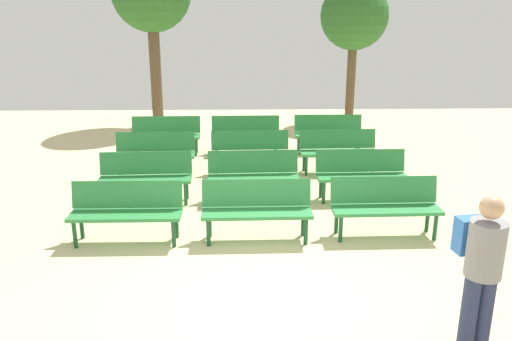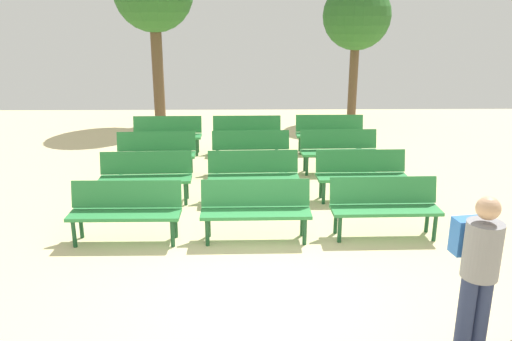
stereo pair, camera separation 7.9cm
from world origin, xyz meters
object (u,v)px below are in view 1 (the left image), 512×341
bench_r2_c1 (250,150)px  bench_r0_c0 (126,208)px  bench_r0_c2 (385,203)px  visitor_with_backpack (481,266)px  bench_r1_c0 (146,174)px  bench_r1_c1 (253,173)px  bench_r1_c2 (361,172)px  bench_r3_c2 (328,131)px  bench_r0_c1 (257,206)px  tree_1 (354,17)px  bench_r2_c0 (155,151)px  bench_r3_c0 (166,133)px  bench_r3_c1 (246,132)px  bench_r2_c2 (338,148)px

bench_r2_c1 → bench_r0_c0: bearing=-121.6°
bench_r0_c2 → visitor_with_backpack: visitor_with_backpack is taller
bench_r1_c0 → bench_r1_c1: 1.89m
bench_r0_c2 → bench_r2_c1: (-1.96, 3.14, 0.00)m
bench_r0_c2 → bench_r1_c1: same height
bench_r1_c2 → bench_r1_c1: bearing=179.1°
bench_r0_c0 → bench_r3_c2: size_ratio=1.00×
bench_r1_c2 → bench_r2_c1: (-1.95, 1.57, 0.00)m
bench_r1_c1 → visitor_with_backpack: bearing=-66.5°
bench_r0_c1 → tree_1: 9.58m
bench_r0_c0 → bench_r1_c2: 4.15m
bench_r0_c0 → visitor_with_backpack: size_ratio=0.97×
bench_r1_c1 → visitor_with_backpack: 4.84m
bench_r1_c1 → bench_r2_c0: 2.49m
bench_r1_c1 → bench_r3_c0: size_ratio=1.01×
bench_r0_c1 → bench_r0_c2: 1.92m
bench_r1_c2 → bench_r3_c1: size_ratio=1.00×
visitor_with_backpack → bench_r0_c0: bearing=-42.9°
bench_r2_c1 → bench_r3_c1: bearing=90.9°
bench_r2_c0 → visitor_with_backpack: size_ratio=0.98×
bench_r2_c0 → bench_r3_c0: (-0.01, 1.63, 0.00)m
bench_r1_c1 → bench_r2_c2: size_ratio=1.00×
bench_r0_c0 → bench_r2_c0: bearing=92.0°
bench_r2_c1 → bench_r3_c1: size_ratio=1.01×
bench_r0_c2 → bench_r3_c0: bearing=128.7°
bench_r3_c2 → bench_r2_c2: bearing=-91.3°
bench_r1_c0 → visitor_with_backpack: bearing=-49.7°
bench_r2_c1 → bench_r2_c2: size_ratio=1.00×
bench_r1_c0 → bench_r2_c1: size_ratio=1.00×
bench_r2_c1 → bench_r1_c2: bearing=-41.1°
bench_r1_c0 → bench_r2_c0: 1.56m
bench_r0_c0 → bench_r2_c2: (3.68, 3.33, 0.00)m
bench_r1_c0 → bench_r0_c0: bearing=-91.7°
bench_r3_c1 → bench_r0_c0: bearing=-110.3°
bench_r0_c0 → bench_r1_c1: (1.87, 1.67, 0.00)m
bench_r0_c0 → bench_r2_c2: bearing=42.4°
bench_r1_c1 → bench_r3_c2: bearing=58.4°
visitor_with_backpack → bench_r1_c1: bearing=-73.3°
bench_r2_c2 → visitor_with_backpack: 6.03m
visitor_with_backpack → bench_r0_c2: bearing=-96.0°
visitor_with_backpack → bench_r1_c2: bearing=-96.8°
bench_r1_c1 → bench_r2_c0: (-1.97, 1.52, 0.00)m
bench_r3_c1 → bench_r2_c0: bearing=-138.6°
bench_r3_c1 → bench_r3_c2: 1.97m
bench_r3_c1 → bench_r0_c2: bearing=-67.0°
bench_r2_c0 → bench_r2_c1: (1.94, 0.07, 0.00)m
bench_r1_c1 → bench_r1_c2: size_ratio=1.00×
bench_r1_c2 → bench_r2_c2: same height
bench_r3_c2 → visitor_with_backpack: 7.62m
bench_r2_c2 → bench_r3_c1: same height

